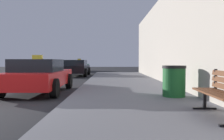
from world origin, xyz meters
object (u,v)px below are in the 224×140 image
at_px(bench, 223,90).
at_px(car_black, 76,68).
at_px(car_red, 39,76).
at_px(car_green, 79,66).
at_px(trash_bin, 174,81).

xyz_separation_m(bench, car_black, (-4.90, 14.39, -0.01)).
xyz_separation_m(car_red, car_green, (-0.78, 17.56, 0.00)).
xyz_separation_m(trash_bin, car_black, (-4.66, 11.84, 0.03)).
bearing_deg(car_green, car_black, -84.48).
height_order(bench, trash_bin, trash_bin).
bearing_deg(bench, trash_bin, 98.00).
height_order(car_red, car_green, same).
relative_size(bench, car_green, 0.39).
bearing_deg(car_green, bench, -75.66).
relative_size(bench, trash_bin, 1.79).
distance_m(bench, car_black, 15.20).
distance_m(bench, car_red, 6.63).
bearing_deg(car_red, car_black, 90.24).
distance_m(bench, trash_bin, 2.56).
bearing_deg(bench, car_black, 111.39).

